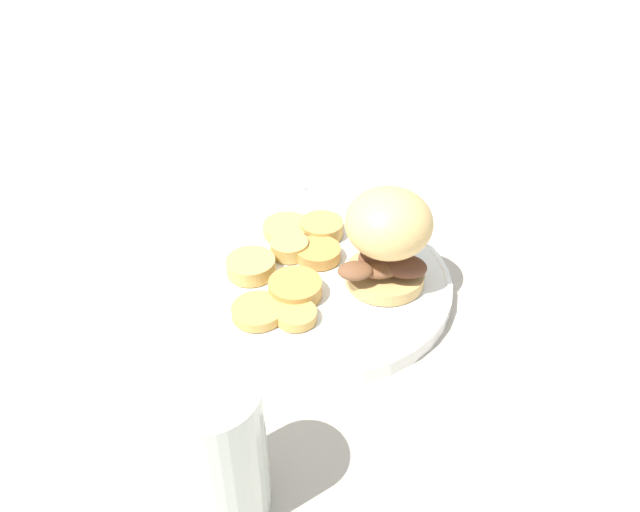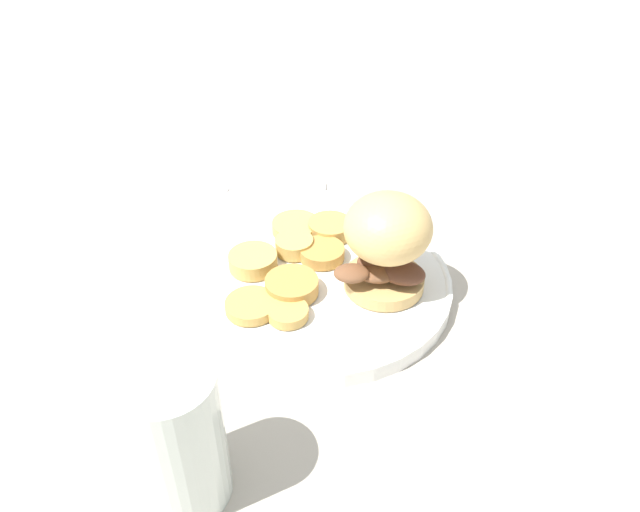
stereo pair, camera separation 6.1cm
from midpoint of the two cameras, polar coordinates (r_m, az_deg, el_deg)
ground_plane at (r=0.63m, az=2.74°, el=-3.21°), size 4.00×4.00×0.00m
dinner_plate at (r=0.63m, az=2.77°, el=-2.51°), size 0.26×0.26×0.02m
sandwich at (r=0.58m, az=9.12°, el=1.26°), size 0.10×0.09×0.10m
potato_round_0 at (r=0.58m, az=-3.35°, el=-4.68°), size 0.05×0.05×0.01m
potato_round_1 at (r=0.67m, az=3.50°, el=2.46°), size 0.05×0.05×0.02m
potato_round_2 at (r=0.68m, az=0.32°, el=2.60°), size 0.05×0.05×0.01m
potato_round_3 at (r=0.65m, az=0.29°, el=0.90°), size 0.04×0.04×0.02m
potato_round_4 at (r=0.63m, az=-3.42°, el=-0.55°), size 0.05×0.05×0.02m
potato_round_5 at (r=0.57m, az=0.08°, el=-5.33°), size 0.04×0.04×0.01m
potato_round_6 at (r=0.60m, az=0.22°, el=-2.84°), size 0.05×0.05×0.02m
potato_round_7 at (r=0.64m, az=2.89°, el=0.19°), size 0.05×0.05×0.01m
fork at (r=0.80m, az=-3.71°, el=6.35°), size 0.14×0.13×0.00m
drinking_glass at (r=0.44m, az=-9.05°, el=-16.30°), size 0.07×0.07×0.12m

